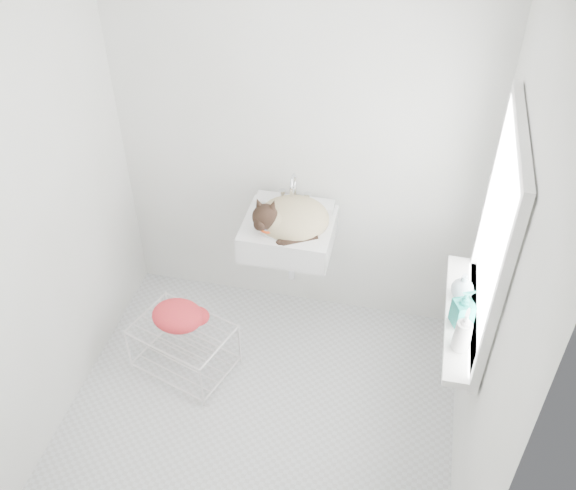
% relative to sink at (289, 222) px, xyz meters
% --- Properties ---
extents(floor, '(2.20, 2.00, 0.02)m').
position_rel_sink_xyz_m(floor, '(-0.01, -0.74, -0.85)').
color(floor, silver).
rests_on(floor, ground).
extents(back_wall, '(2.20, 0.02, 2.50)m').
position_rel_sink_xyz_m(back_wall, '(-0.01, 0.26, 0.40)').
color(back_wall, white).
rests_on(back_wall, ground).
extents(right_wall, '(0.02, 2.00, 2.50)m').
position_rel_sink_xyz_m(right_wall, '(1.09, -0.74, 0.40)').
color(right_wall, white).
rests_on(right_wall, ground).
extents(left_wall, '(0.02, 2.00, 2.50)m').
position_rel_sink_xyz_m(left_wall, '(-1.11, -0.74, 0.40)').
color(left_wall, white).
rests_on(left_wall, ground).
extents(window_glass, '(0.01, 0.80, 1.00)m').
position_rel_sink_xyz_m(window_glass, '(1.08, -0.54, 0.50)').
color(window_glass, white).
rests_on(window_glass, right_wall).
extents(window_frame, '(0.04, 0.90, 1.10)m').
position_rel_sink_xyz_m(window_frame, '(1.06, -0.54, 0.50)').
color(window_frame, white).
rests_on(window_frame, right_wall).
extents(windowsill, '(0.16, 0.88, 0.04)m').
position_rel_sink_xyz_m(windowsill, '(1.00, -0.54, -0.02)').
color(windowsill, white).
rests_on(windowsill, right_wall).
extents(sink, '(0.52, 0.46, 0.21)m').
position_rel_sink_xyz_m(sink, '(0.00, 0.00, 0.00)').
color(sink, white).
rests_on(sink, back_wall).
extents(faucet, '(0.19, 0.13, 0.19)m').
position_rel_sink_xyz_m(faucet, '(-0.00, 0.18, 0.14)').
color(faucet, silver).
rests_on(faucet, sink).
extents(cat, '(0.49, 0.44, 0.28)m').
position_rel_sink_xyz_m(cat, '(0.01, -0.02, 0.04)').
color(cat, tan).
rests_on(cat, sink).
extents(wire_rack, '(0.65, 0.54, 0.33)m').
position_rel_sink_xyz_m(wire_rack, '(-0.54, -0.49, -0.70)').
color(wire_rack, silver).
rests_on(wire_rack, floor).
extents(towel, '(0.34, 0.26, 0.13)m').
position_rel_sink_xyz_m(towel, '(-0.57, -0.45, -0.49)').
color(towel, red).
rests_on(towel, wire_rack).
extents(bottle_a, '(0.09, 0.09, 0.19)m').
position_rel_sink_xyz_m(bottle_a, '(0.99, -0.77, 0.00)').
color(bottle_a, white).
rests_on(bottle_a, windowsill).
extents(bottle_b, '(0.12, 0.12, 0.20)m').
position_rel_sink_xyz_m(bottle_b, '(0.99, -0.60, 0.00)').
color(bottle_b, '#147E72').
rests_on(bottle_b, windowsill).
extents(bottle_c, '(0.16, 0.16, 0.15)m').
position_rel_sink_xyz_m(bottle_c, '(0.99, -0.41, 0.00)').
color(bottle_c, '#B1C0CC').
rests_on(bottle_c, windowsill).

